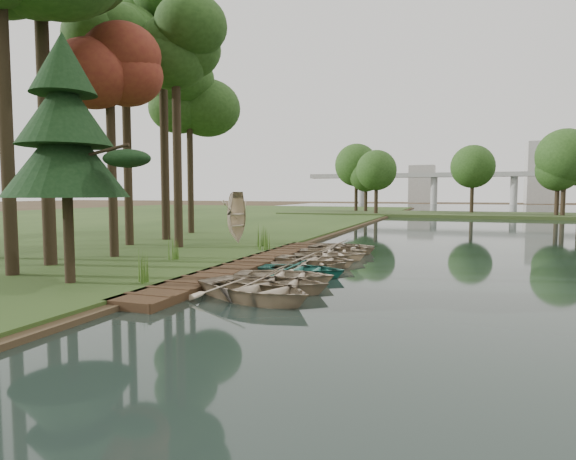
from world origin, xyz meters
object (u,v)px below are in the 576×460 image
(rowboat_2, at_px, (285,274))
(pine_tree, at_px, (65,132))
(stored_rowboat, at_px, (237,238))
(rowboat_1, at_px, (273,281))
(boardwalk, at_px, (250,265))
(rowboat_0, at_px, (255,286))

(rowboat_2, distance_m, pine_tree, 8.38)
(stored_rowboat, bearing_deg, rowboat_1, -134.03)
(boardwalk, bearing_deg, stored_rowboat, 119.73)
(boardwalk, distance_m, rowboat_1, 5.21)
(stored_rowboat, distance_m, pine_tree, 13.46)
(rowboat_1, distance_m, rowboat_2, 1.47)
(boardwalk, distance_m, rowboat_0, 6.21)
(boardwalk, height_order, stored_rowboat, stored_rowboat)
(rowboat_2, xyz_separation_m, stored_rowboat, (-6.29, 9.37, 0.20))
(boardwalk, height_order, rowboat_1, rowboat_1)
(rowboat_2, bearing_deg, stored_rowboat, 25.07)
(rowboat_0, relative_size, rowboat_2, 1.17)
(rowboat_0, height_order, pine_tree, pine_tree)
(rowboat_2, relative_size, stored_rowboat, 1.16)
(boardwalk, xyz_separation_m, rowboat_1, (2.76, -4.42, 0.27))
(boardwalk, relative_size, pine_tree, 2.04)
(rowboat_2, bearing_deg, pine_tree, 109.77)
(rowboat_0, bearing_deg, rowboat_1, 16.54)
(stored_rowboat, bearing_deg, rowboat_2, -130.83)
(rowboat_1, relative_size, stored_rowboat, 1.22)
(boardwalk, xyz_separation_m, rowboat_2, (2.63, -2.95, 0.25))
(rowboat_0, height_order, rowboat_1, rowboat_0)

